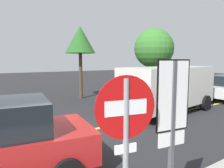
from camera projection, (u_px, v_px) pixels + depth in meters
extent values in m
plane|color=#262628|center=(24.00, 144.00, 6.25)|extent=(80.00, 80.00, 0.00)
cube|color=#E0D14C|center=(108.00, 126.00, 7.89)|extent=(28.00, 0.16, 0.01)
cylinder|color=red|center=(126.00, 108.00, 2.41)|extent=(0.75, 0.18, 0.76)
cube|color=white|center=(126.00, 108.00, 2.41)|extent=(0.53, 0.14, 0.18)
cube|color=white|center=(126.00, 149.00, 2.46)|extent=(0.28, 0.08, 0.11)
cube|color=#4C4C51|center=(171.00, 150.00, 2.92)|extent=(0.06, 0.06, 2.50)
cube|color=white|center=(173.00, 96.00, 2.83)|extent=(0.50, 0.10, 0.95)
cube|color=black|center=(173.00, 96.00, 2.83)|extent=(0.54, 0.10, 0.99)
cube|color=white|center=(172.00, 139.00, 2.90)|extent=(0.45, 0.09, 0.20)
cube|color=silver|center=(169.00, 86.00, 9.97)|extent=(5.41, 2.65, 1.82)
cube|color=black|center=(140.00, 80.00, 8.58)|extent=(0.40, 1.85, 0.80)
cylinder|color=black|center=(164.00, 115.00, 8.17)|extent=(0.79, 0.36, 0.76)
cylinder|color=black|center=(128.00, 106.00, 9.68)|extent=(0.79, 0.36, 0.76)
cylinder|color=black|center=(205.00, 103.00, 10.47)|extent=(0.79, 0.36, 0.76)
cylinder|color=black|center=(171.00, 97.00, 11.97)|extent=(0.79, 0.36, 0.76)
cylinder|color=black|center=(52.00, 141.00, 5.64)|extent=(0.66, 0.30, 0.64)
cylinder|color=black|center=(224.00, 91.00, 14.88)|extent=(0.64, 0.22, 0.64)
cylinder|color=black|center=(202.00, 94.00, 13.41)|extent=(0.64, 0.22, 0.64)
cylinder|color=#513823|center=(81.00, 76.00, 13.63)|extent=(0.22, 0.22, 2.99)
cone|color=#286023|center=(80.00, 40.00, 13.37)|extent=(1.96, 1.96, 1.74)
cylinder|color=#513823|center=(153.00, 76.00, 16.07)|extent=(0.31, 0.31, 2.61)
sphere|color=#387A2D|center=(154.00, 48.00, 15.83)|extent=(3.02, 3.02, 3.02)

